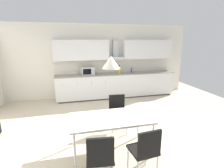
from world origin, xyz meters
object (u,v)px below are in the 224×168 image
Objects in this scene: microwave at (88,71)px; pendant_lamp at (111,62)px; bottle_yellow at (119,70)px; dining_table at (111,120)px; chair_near_right at (146,148)px; bottle_blue at (132,70)px; chair_far_right at (117,109)px; chair_near_left at (100,155)px.

pendant_lamp reaches higher than microwave.
microwave is 1.18m from bottle_yellow.
chair_near_right is at bearing -66.11° from dining_table.
bottle_blue is at bearing 72.91° from chair_near_right.
microwave is at bearing -179.68° from bottle_blue.
bottle_blue is 0.23× the size of chair_far_right.
microwave is at bearing 95.87° from chair_near_right.
microwave is 0.31× the size of dining_table.
microwave is 1.69m from bottle_blue.
pendant_lamp is (0.35, 0.79, 1.23)m from chair_near_left.
dining_table is (-1.62, -3.32, -0.33)m from bottle_blue.
microwave is 3.33m from dining_table.
chair_near_right is 1.00× the size of chair_near_left.
bottle_blue is 0.13× the size of dining_table.
bottle_yellow is 2.63m from chair_far_right.
microwave is 3.39m from pendant_lamp.
bottle_blue is 3.71m from dining_table.
chair_near_right is at bearing -84.13° from microwave.
chair_near_right is 0.70m from chair_near_left.
chair_near_right is at bearing -107.09° from bottle_blue.
chair_near_left reaches higher than dining_table.
pendant_lamp reaches higher than bottle_yellow.
chair_far_right is (-1.27, -2.52, -0.48)m from bottle_blue.
chair_near_right is at bearing -100.52° from bottle_yellow.
chair_far_right and chair_near_left have the same top height.
bottle_yellow is 0.37× the size of chair_far_right.
bottle_yellow reaches higher than chair_near_right.
chair_far_right is 1.00× the size of chair_near_left.
chair_near_right is 2.72× the size of pendant_lamp.
bottle_blue is 0.23× the size of chair_near_right.
dining_table is at bearing -115.97° from bottle_blue.
chair_near_left is at bearing -113.93° from pendant_lamp.
pendant_lamp is (-0.35, -0.79, 1.23)m from chair_far_right.
chair_near_left is at bearing -113.93° from dining_table.
bottle_blue is 0.52m from bottle_yellow.
pendant_lamp reaches higher than chair_far_right.
microwave reaches higher than chair_far_right.
bottle_yellow is at bearing 71.28° from dining_table.
microwave is 4.16m from chair_near_right.
chair_far_right is at bearing 66.24° from dining_table.
chair_near_left is at bearing -93.94° from microwave.
chair_near_right is (-0.75, -4.06, -0.53)m from bottle_yellow.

